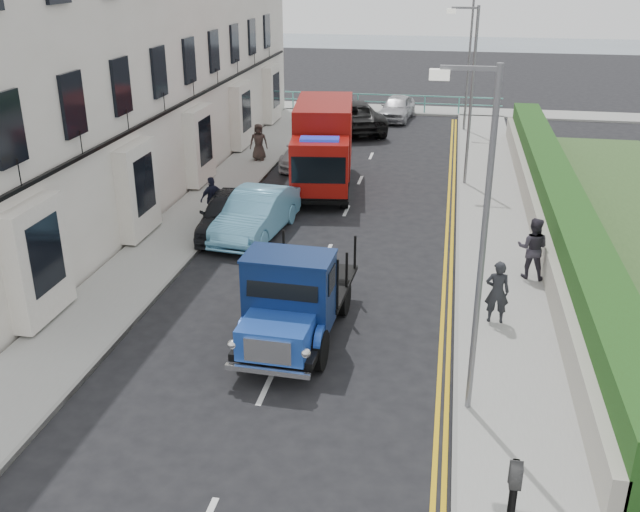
% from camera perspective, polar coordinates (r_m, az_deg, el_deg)
% --- Properties ---
extents(ground, '(120.00, 120.00, 0.00)m').
position_cam_1_polar(ground, '(17.37, -2.76, -7.07)').
color(ground, black).
rests_on(ground, ground).
extents(pavement_west, '(2.40, 38.00, 0.12)m').
position_cam_1_polar(pavement_west, '(26.63, -9.36, 3.67)').
color(pavement_west, gray).
rests_on(pavement_west, ground).
extents(pavement_east, '(2.60, 38.00, 0.12)m').
position_cam_1_polar(pavement_east, '(25.22, 13.78, 2.21)').
color(pavement_east, gray).
rests_on(pavement_east, ground).
extents(promenade, '(30.00, 2.50, 0.12)m').
position_cam_1_polar(promenade, '(44.63, 5.77, 11.58)').
color(promenade, gray).
rests_on(promenade, ground).
extents(sea_plane, '(120.00, 120.00, 0.00)m').
position_cam_1_polar(sea_plane, '(75.23, 7.93, 15.98)').
color(sea_plane, slate).
rests_on(sea_plane, ground).
extents(garden_east, '(1.45, 28.00, 1.75)m').
position_cam_1_polar(garden_east, '(25.16, 18.30, 3.68)').
color(garden_east, '#B2AD9E').
rests_on(garden_east, ground).
extents(seafront_railing, '(13.00, 0.08, 1.11)m').
position_cam_1_polar(seafront_railing, '(43.74, 5.70, 12.05)').
color(seafront_railing, '#59B2A5').
rests_on(seafront_railing, ground).
extents(lamp_near, '(1.23, 0.18, 7.00)m').
position_cam_1_polar(lamp_near, '(13.49, 12.51, 2.10)').
color(lamp_near, slate).
rests_on(lamp_near, ground).
extents(lamp_mid, '(1.23, 0.18, 7.00)m').
position_cam_1_polar(lamp_mid, '(29.03, 11.84, 13.11)').
color(lamp_mid, slate).
rests_on(lamp_mid, ground).
extents(lamp_far, '(1.23, 0.18, 7.00)m').
position_cam_1_polar(lamp_far, '(38.93, 11.69, 15.48)').
color(lamp_far, slate).
rests_on(lamp_far, ground).
extents(bedford_lorry, '(2.22, 5.17, 2.40)m').
position_cam_1_polar(bedford_lorry, '(16.77, -2.30, -3.93)').
color(bedford_lorry, black).
rests_on(bedford_lorry, ground).
extents(red_lorry, '(2.95, 6.60, 3.35)m').
position_cam_1_polar(red_lorry, '(28.66, 0.25, 8.93)').
color(red_lorry, black).
rests_on(red_lorry, ground).
extents(parked_car_front, '(2.10, 4.27, 1.40)m').
position_cam_1_polar(parked_car_front, '(24.14, -7.42, 3.38)').
color(parked_car_front, black).
rests_on(parked_car_front, ground).
extents(parked_car_mid, '(2.12, 4.76, 1.52)m').
position_cam_1_polar(parked_car_mid, '(23.84, -5.13, 3.39)').
color(parked_car_mid, '#65B1DA').
rests_on(parked_car_mid, ground).
extents(parked_car_rear, '(2.12, 4.62, 1.31)m').
position_cam_1_polar(parked_car_rear, '(32.33, -0.88, 8.48)').
color(parked_car_rear, '#B9B9BE').
rests_on(parked_car_rear, ground).
extents(seafront_car_left, '(4.73, 6.55, 1.65)m').
position_cam_1_polar(seafront_car_left, '(38.92, 2.47, 11.18)').
color(seafront_car_left, black).
rests_on(seafront_car_left, ground).
extents(seafront_car_right, '(2.09, 4.22, 1.38)m').
position_cam_1_polar(seafront_car_right, '(41.92, 6.17, 11.72)').
color(seafront_car_right, '#AFB0B4').
rests_on(seafront_car_right, ground).
extents(pedestrian_east_near, '(0.61, 0.40, 1.65)m').
position_cam_1_polar(pedestrian_east_near, '(18.30, 13.99, -2.80)').
color(pedestrian_east_near, '#212327').
rests_on(pedestrian_east_near, pavement_east).
extents(pedestrian_east_far, '(0.99, 0.84, 1.80)m').
position_cam_1_polar(pedestrian_east_far, '(21.10, 16.65, 0.62)').
color(pedestrian_east_far, '#322D38').
rests_on(pedestrian_east_far, pavement_east).
extents(pedestrian_west_near, '(0.92, 0.91, 1.55)m').
position_cam_1_polar(pedestrian_west_near, '(25.11, -8.59, 4.56)').
color(pedestrian_west_near, black).
rests_on(pedestrian_west_near, pavement_west).
extents(pedestrian_west_far, '(0.90, 0.69, 1.65)m').
position_cam_1_polar(pedestrian_west_far, '(32.67, -4.93, 9.07)').
color(pedestrian_west_far, '#372C27').
rests_on(pedestrian_west_far, pavement_west).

